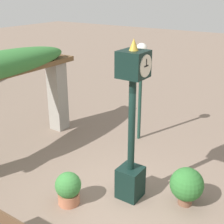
{
  "coord_description": "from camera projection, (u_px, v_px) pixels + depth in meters",
  "views": [
    {
      "loc": [
        -4.83,
        -3.12,
        4.45
      ],
      "look_at": [
        0.34,
        0.39,
        1.97
      ],
      "focal_mm": 50.0,
      "sensor_mm": 36.0,
      "label": 1
    }
  ],
  "objects": [
    {
      "name": "ground_plane",
      "position": [
        118.0,
        202.0,
        6.99
      ],
      "size": [
        60.0,
        60.0,
        0.0
      ],
      "primitive_type": "plane",
      "color": "#7F6B5B"
    },
    {
      "name": "potted_plant_near_right",
      "position": [
        187.0,
        185.0,
        6.75
      ],
      "size": [
        0.74,
        0.74,
        0.88
      ],
      "color": "brown",
      "rests_on": "ground"
    },
    {
      "name": "lamp_post",
      "position": [
        141.0,
        71.0,
        9.15
      ],
      "size": [
        0.33,
        0.33,
        3.01
      ],
      "color": "#19382D",
      "rests_on": "ground"
    },
    {
      "name": "potted_plant_near_left",
      "position": [
        68.0,
        188.0,
        6.81
      ],
      "size": [
        0.58,
        0.58,
        0.76
      ],
      "color": "#B26B4C",
      "rests_on": "ground"
    },
    {
      "name": "pedestal_clock",
      "position": [
        132.0,
        131.0,
        6.59
      ],
      "size": [
        0.53,
        0.58,
        3.58
      ],
      "color": "black",
      "rests_on": "ground"
    }
  ]
}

